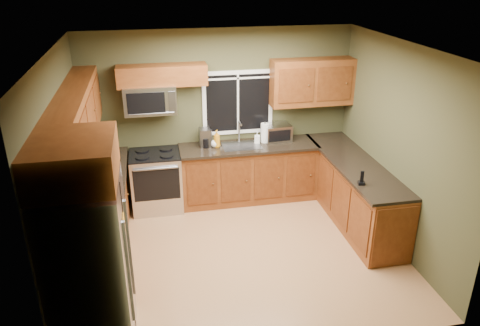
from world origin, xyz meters
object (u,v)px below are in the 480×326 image
object	(u,v)px
coffee_maker	(205,138)
kettle	(207,136)
cordless_phone	(362,180)
refrigerator	(90,269)
range	(156,181)
soap_bottle_a	(217,139)
soap_bottle_c	(215,142)
microwave	(150,99)
toaster_oven	(277,133)
paper_towel_roll	(265,133)
soap_bottle_b	(257,138)

from	to	relation	value
coffee_maker	kettle	xyz separation A→B (m)	(0.04, 0.07, -0.00)
kettle	cordless_phone	distance (m)	2.53
kettle	cordless_phone	bearing A→B (deg)	-45.73
refrigerator	range	size ratio (longest dim) A/B	1.92
cordless_phone	soap_bottle_a	bearing A→B (deg)	134.58
cordless_phone	soap_bottle_c	bearing A→B (deg)	134.86
microwave	coffee_maker	distance (m)	1.03
kettle	cordless_phone	world-z (taller)	kettle
toaster_oven	cordless_phone	xyz separation A→B (m)	(0.64, -1.77, -0.08)
coffee_maker	soap_bottle_a	xyz separation A→B (m)	(0.17, -0.08, 0.01)
microwave	kettle	size ratio (longest dim) A/B	2.66
coffee_maker	microwave	bearing A→B (deg)	178.45
range	toaster_oven	distance (m)	2.05
coffee_maker	paper_towel_roll	xyz separation A→B (m)	(0.95, -0.01, 0.02)
microwave	soap_bottle_b	world-z (taller)	microwave
refrigerator	soap_bottle_c	world-z (taller)	refrigerator
microwave	toaster_oven	bearing A→B (deg)	0.12
refrigerator	soap_bottle_c	bearing A→B (deg)	60.02
range	microwave	bearing A→B (deg)	90.02
refrigerator	coffee_maker	size ratio (longest dim) A/B	6.38
range	soap_bottle_c	xyz separation A→B (m)	(0.93, 0.04, 0.55)
range	kettle	xyz separation A→B (m)	(0.83, 0.18, 0.60)
toaster_oven	soap_bottle_b	bearing A→B (deg)	-169.93
microwave	cordless_phone	xyz separation A→B (m)	(2.60, -1.77, -0.73)
toaster_oven	soap_bottle_a	size ratio (longest dim) A/B	1.61
coffee_maker	soap_bottle_c	bearing A→B (deg)	-26.65
paper_towel_roll	cordless_phone	distance (m)	1.94
soap_bottle_a	cordless_phone	size ratio (longest dim) A/B	1.47
microwave	soap_bottle_a	world-z (taller)	microwave
range	soap_bottle_b	bearing A→B (deg)	2.83
soap_bottle_a	range	bearing A→B (deg)	-178.19
refrigerator	soap_bottle_a	bearing A→B (deg)	59.46
range	toaster_oven	world-z (taller)	toaster_oven
coffee_maker	kettle	world-z (taller)	kettle
soap_bottle_c	paper_towel_roll	bearing A→B (deg)	4.38
toaster_oven	soap_bottle_b	world-z (taller)	toaster_oven
refrigerator	cordless_phone	xyz separation A→B (m)	(3.29, 1.14, 0.10)
soap_bottle_a	refrigerator	bearing A→B (deg)	-120.54
refrigerator	microwave	distance (m)	3.10
soap_bottle_b	paper_towel_roll	bearing A→B (deg)	11.16
soap_bottle_b	soap_bottle_a	bearing A→B (deg)	-175.67
refrigerator	coffee_maker	bearing A→B (deg)	62.83
refrigerator	soap_bottle_a	world-z (taller)	refrigerator
refrigerator	soap_bottle_a	size ratio (longest dim) A/B	6.52
microwave	soap_bottle_a	size ratio (longest dim) A/B	2.75
soap_bottle_a	soap_bottle_c	xyz separation A→B (m)	(-0.03, 0.01, -0.06)
microwave	soap_bottle_c	world-z (taller)	microwave
refrigerator	cordless_phone	bearing A→B (deg)	19.09
cordless_phone	microwave	bearing A→B (deg)	145.80
refrigerator	soap_bottle_b	world-z (taller)	refrigerator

